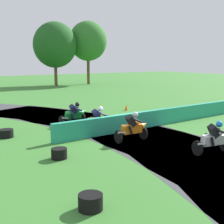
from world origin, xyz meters
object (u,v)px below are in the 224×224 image
object	(u,v)px
motorcycle_fourth_green	(75,114)
traffic_cone	(126,107)
tire_stack_mid_b	(6,133)
motorcycle_trailing_yellow	(98,120)
tire_stack_mid_a	(59,153)
motorcycle_lead_white	(215,138)
motorcycle_chase_orange	(133,127)
tire_stack_near	(90,202)

from	to	relation	value
motorcycle_fourth_green	traffic_cone	size ratio (longest dim) A/B	3.83
tire_stack_mid_b	motorcycle_fourth_green	bearing A→B (deg)	11.68
motorcycle_trailing_yellow	tire_stack_mid_a	world-z (taller)	motorcycle_trailing_yellow
motorcycle_lead_white	motorcycle_fourth_green	world-z (taller)	motorcycle_lead_white
motorcycle_lead_white	motorcycle_chase_orange	distance (m)	3.66
tire_stack_near	tire_stack_mid_a	distance (m)	4.34
tire_stack_near	tire_stack_mid_b	distance (m)	8.64
traffic_cone	tire_stack_near	bearing A→B (deg)	-130.52
motorcycle_lead_white	traffic_cone	distance (m)	11.17
motorcycle_chase_orange	motorcycle_fourth_green	distance (m)	4.93
motorcycle_lead_white	motorcycle_fourth_green	size ratio (longest dim) A/B	1.01
motorcycle_fourth_green	tire_stack_near	world-z (taller)	motorcycle_fourth_green
tire_stack_mid_a	tire_stack_mid_b	bearing A→B (deg)	99.18
motorcycle_trailing_yellow	traffic_cone	xyz separation A→B (m)	(5.45, 4.76, -0.43)
tire_stack_mid_b	motorcycle_chase_orange	bearing A→B (deg)	-41.36
tire_stack_near	tire_stack_mid_b	xyz separation A→B (m)	(0.39, 8.63, -0.00)
tire_stack_mid_a	traffic_cone	size ratio (longest dim) A/B	1.38
tire_stack_near	motorcycle_fourth_green	bearing A→B (deg)	64.28
motorcycle_lead_white	tire_stack_mid_a	bearing A→B (deg)	151.10
motorcycle_lead_white	tire_stack_mid_b	bearing A→B (deg)	129.42
motorcycle_lead_white	tire_stack_near	size ratio (longest dim) A/B	2.72
tire_stack_near	motorcycle_lead_white	bearing A→B (deg)	10.77
tire_stack_mid_b	tire_stack_near	bearing A→B (deg)	-92.59
motorcycle_fourth_green	traffic_cone	distance (m)	5.98
motorcycle_chase_orange	motorcycle_trailing_yellow	xyz separation A→B (m)	(-0.36, 2.46, -0.01)
motorcycle_fourth_green	motorcycle_chase_orange	bearing A→B (deg)	-85.14
motorcycle_fourth_green	tire_stack_near	size ratio (longest dim) A/B	2.68
tire_stack_near	traffic_cone	world-z (taller)	traffic_cone
motorcycle_trailing_yellow	tire_stack_near	xyz separation A→B (m)	(-4.63, -7.03, -0.45)
motorcycle_chase_orange	tire_stack_near	size ratio (longest dim) A/B	2.70
motorcycle_chase_orange	tire_stack_near	distance (m)	6.79
tire_stack_mid_b	tire_stack_mid_a	bearing A→B (deg)	-80.82
motorcycle_fourth_green	traffic_cone	bearing A→B (deg)	22.66
motorcycle_chase_orange	tire_stack_mid_a	size ratio (longest dim) A/B	2.79
motorcycle_trailing_yellow	tire_stack_mid_b	bearing A→B (deg)	159.39
motorcycle_lead_white	motorcycle_trailing_yellow	bearing A→B (deg)	107.61
motorcycle_lead_white	motorcycle_fourth_green	bearing A→B (deg)	102.94
motorcycle_lead_white	motorcycle_trailing_yellow	distance (m)	6.09
tire_stack_near	tire_stack_mid_b	world-z (taller)	same
motorcycle_lead_white	tire_stack_mid_a	distance (m)	6.14
traffic_cone	motorcycle_lead_white	bearing A→B (deg)	-108.86
motorcycle_chase_orange	motorcycle_fourth_green	xyz separation A→B (m)	(-0.42, 4.92, -0.03)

